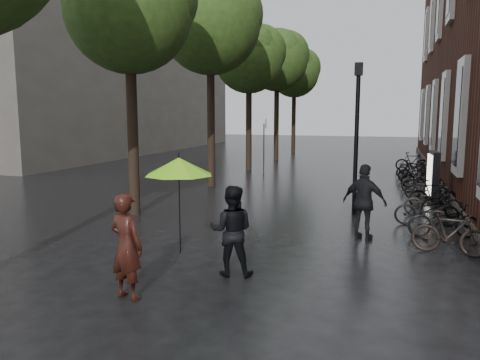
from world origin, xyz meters
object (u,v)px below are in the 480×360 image
at_px(lamp_post, 357,124).
at_px(pedestrian_walking, 364,202).
at_px(parked_bicycles, 424,186).
at_px(person_burgundy, 126,246).
at_px(ad_lightbox, 433,176).
at_px(person_black, 232,231).

bearing_deg(lamp_post, pedestrian_walking, -81.25).
bearing_deg(parked_bicycles, person_burgundy, -114.54).
bearing_deg(lamp_post, ad_lightbox, 51.89).
distance_m(pedestrian_walking, lamp_post, 3.51).
xyz_separation_m(parked_bicycles, ad_lightbox, (0.25, -0.56, 0.44)).
height_order(person_burgundy, ad_lightbox, person_burgundy).
height_order(parked_bicycles, ad_lightbox, ad_lightbox).
bearing_deg(person_black, ad_lightbox, -125.69).
bearing_deg(person_burgundy, parked_bicycles, -100.15).
xyz_separation_m(person_burgundy, parked_bicycles, (5.37, 11.77, -0.45)).
xyz_separation_m(ad_lightbox, lamp_post, (-2.49, -3.17, 1.91)).
relative_size(ad_lightbox, lamp_post, 0.38).
bearing_deg(person_burgundy, pedestrian_walking, -110.85).
bearing_deg(pedestrian_walking, person_black, 73.82).
distance_m(ad_lightbox, lamp_post, 4.46).
height_order(person_burgundy, pedestrian_walking, pedestrian_walking).
bearing_deg(ad_lightbox, parked_bicycles, 110.48).
distance_m(person_burgundy, person_black, 2.10).
distance_m(person_burgundy, lamp_post, 8.83).
xyz_separation_m(pedestrian_walking, lamp_post, (-0.45, 2.95, 1.86)).
height_order(person_burgundy, person_black, person_burgundy).
distance_m(person_black, lamp_post, 6.92).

